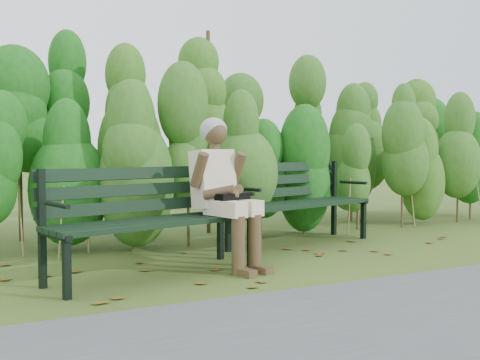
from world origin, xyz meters
name	(u,v)px	position (x,y,z in m)	size (l,w,h in m)	color
ground	(257,265)	(0.00, 0.00, 0.00)	(80.00, 80.00, 0.00)	#3A4B1D
footpath	(448,337)	(0.00, -2.20, 0.01)	(60.00, 2.50, 0.01)	#474749
hedge_band	(183,131)	(0.00, 1.86, 1.26)	(11.04, 1.67, 2.42)	#47381E
leaf_litter	(220,271)	(-0.41, -0.07, 0.00)	(5.86, 2.06, 0.01)	brown
bench_left	(149,211)	(-0.98, 0.07, 0.53)	(1.88, 1.01, 0.90)	black
bench_right	(294,196)	(0.91, 0.84, 0.53)	(1.90, 1.06, 0.90)	black
seated_woman	(223,183)	(-0.32, 0.05, 0.74)	(0.56, 0.82, 1.32)	beige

